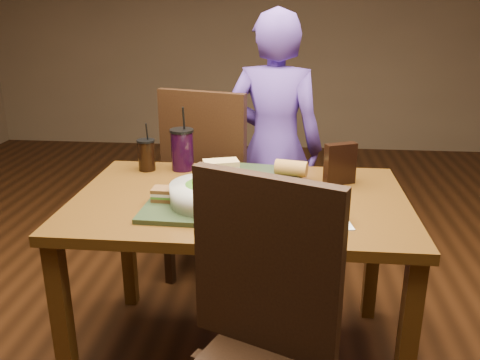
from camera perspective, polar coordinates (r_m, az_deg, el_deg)
name	(u,v)px	position (r m, az deg, el deg)	size (l,w,h in m)	color
ground	(240,356)	(2.36, 0.00, -19.13)	(6.00, 6.00, 0.00)	#381C0B
dining_table	(240,218)	(2.02, 0.00, -4.30)	(1.30, 0.85, 0.75)	#573511
chair_near	(262,347)	(1.47, 2.49, -18.20)	(0.59, 0.60, 1.03)	black
chair_far	(207,177)	(2.72, -3.76, 0.39)	(0.57, 0.58, 1.07)	black
diner	(274,148)	(2.77, 3.84, 3.64)	(0.53, 0.35, 1.46)	#553798
tray_near	(202,208)	(1.87, -4.32, -3.11)	(0.42, 0.32, 0.02)	#23301A
tray_far	(252,176)	(2.20, 1.35, 0.40)	(0.42, 0.32, 0.02)	#23301A
salad_bowl	(207,192)	(1.86, -3.75, -1.41)	(0.27, 0.27, 0.09)	silver
soup_bowl	(325,213)	(1.78, 9.53, -3.69)	(0.19, 0.19, 0.07)	white
sandwich_near	(166,194)	(1.92, -8.28, -1.58)	(0.10, 0.07, 0.05)	#593819
sandwich_far	(221,167)	(2.20, -2.15, 1.47)	(0.17, 0.12, 0.06)	tan
baguette_near	(244,213)	(1.72, 0.46, -3.71)	(0.06, 0.06, 0.12)	#AD7533
baguette_far	(291,168)	(2.18, 5.78, 1.35)	(0.07, 0.07, 0.14)	#AD7533
cup_cola	(146,155)	(2.33, -10.46, 2.80)	(0.08, 0.08, 0.22)	black
cup_berry	(182,149)	(2.31, -6.50, 3.44)	(0.11, 0.11, 0.29)	black
chip_bag	(340,164)	(2.15, 11.17, 1.78)	(0.13, 0.04, 0.17)	black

